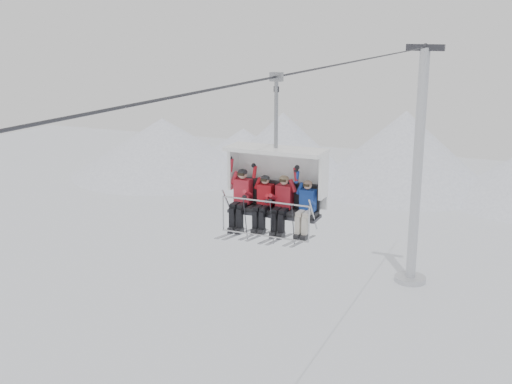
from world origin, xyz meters
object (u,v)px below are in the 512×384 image
at_px(lift_tower_right, 416,185).
at_px(skier_far_left, 241,196).
at_px(skier_center_left, 264,201).
at_px(skier_center_right, 283,202).
at_px(chairlift_carrier, 278,179).
at_px(skier_far_right, 306,206).

height_order(lift_tower_right, skier_far_left, lift_tower_right).
xyz_separation_m(lift_tower_right, skier_center_left, (-0.25, -20.97, 4.41)).
height_order(lift_tower_right, skier_center_right, lift_tower_right).
bearing_deg(lift_tower_right, chairlift_carrier, -90.00).
bearing_deg(skier_far_right, skier_center_right, 179.17).
bearing_deg(skier_center_right, lift_tower_right, 90.74).
distance_m(skier_far_left, skier_center_right, 1.15).
height_order(skier_far_left, skier_center_left, skier_far_left).
xyz_separation_m(lift_tower_right, skier_center_right, (0.27, -20.96, 4.43)).
xyz_separation_m(skier_center_left, skier_far_right, (1.14, -0.00, -0.01)).
distance_m(lift_tower_right, skier_far_left, 21.44).
height_order(skier_far_left, skier_center_right, skier_far_left).
height_order(chairlift_carrier, skier_center_right, chairlift_carrier).
distance_m(lift_tower_right, skier_center_right, 21.43).
bearing_deg(chairlift_carrier, skier_center_left, -127.75).
relative_size(chairlift_carrier, skier_center_right, 2.36).
height_order(skier_center_left, skier_center_right, skier_center_right).
height_order(lift_tower_right, chairlift_carrier, lift_tower_right).
bearing_deg(skier_far_left, chairlift_carrier, 19.06).
bearing_deg(skier_far_left, lift_tower_right, 87.60).
relative_size(chairlift_carrier, skier_far_right, 2.36).
height_order(skier_center_left, skier_far_right, skier_center_left).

